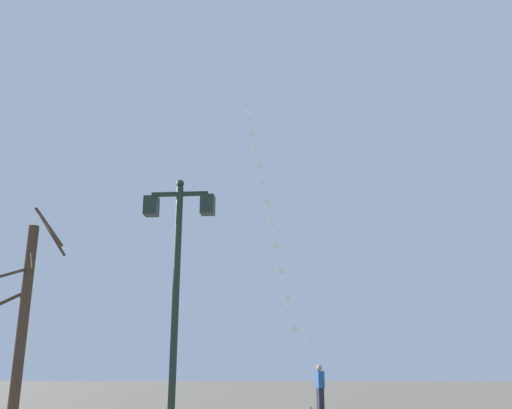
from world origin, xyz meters
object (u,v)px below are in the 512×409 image
(kite_flyer, at_px, (320,387))
(bare_tree, at_px, (23,320))
(twin_lantern_lamp_post, at_px, (177,257))
(kite_train, at_px, (268,206))

(kite_flyer, height_order, bare_tree, bare_tree)
(bare_tree, bearing_deg, twin_lantern_lamp_post, -24.98)
(kite_flyer, bearing_deg, bare_tree, 124.00)
(kite_train, xyz_separation_m, kite_flyer, (2.31, -7.03, -9.10))
(twin_lantern_lamp_post, relative_size, kite_flyer, 3.09)
(twin_lantern_lamp_post, relative_size, kite_train, 0.28)
(kite_train, height_order, kite_flyer, kite_train)
(kite_train, distance_m, kite_flyer, 11.73)
(kite_flyer, bearing_deg, twin_lantern_lamp_post, 146.25)
(kite_flyer, bearing_deg, kite_train, 0.05)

